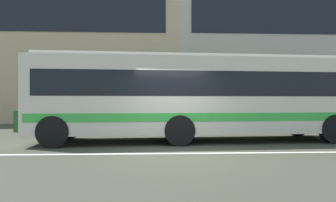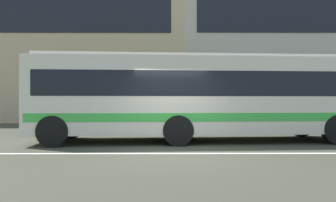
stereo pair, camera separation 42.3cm
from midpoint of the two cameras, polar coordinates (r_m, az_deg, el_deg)
name	(u,v)px [view 1 (the left image)]	position (r m, az deg, el deg)	size (l,w,h in m)	color
ground_plane	(179,154)	(8.11, 0.61, -10.34)	(160.00, 160.00, 0.00)	#3B3C30
lane_centre_line	(179,153)	(8.11, 0.61, -10.31)	(60.00, 0.16, 0.01)	silver
hedge_row_far	(223,120)	(14.95, 9.99, -3.77)	(20.35, 1.10, 1.02)	#285D27
apartment_block_left	(36,44)	(27.77, -25.06, 10.08)	(23.84, 11.39, 12.81)	tan
apartment_block_right	(286,46)	(28.21, 21.81, 9.96)	(20.02, 11.39, 12.86)	#BAA99A
transit_bus	(194,95)	(10.65, 3.99, 1.21)	(11.51, 3.19, 3.07)	beige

